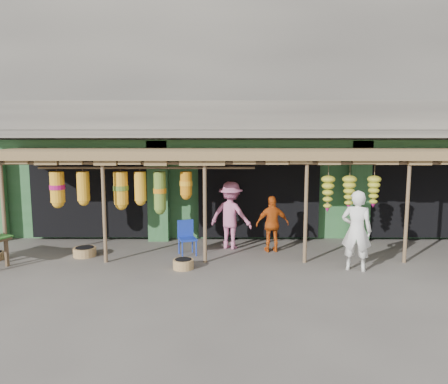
{
  "coord_description": "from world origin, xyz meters",
  "views": [
    {
      "loc": [
        -0.99,
        -10.83,
        3.25
      ],
      "look_at": [
        -1.03,
        1.0,
        1.62
      ],
      "focal_mm": 35.0,
      "sensor_mm": 36.0,
      "label": 1
    }
  ],
  "objects_px": {
    "person_shopper": "(231,215)",
    "blue_chair": "(187,235)",
    "person_vendor": "(272,224)",
    "person_front": "(356,231)"
  },
  "relations": [
    {
      "from": "person_vendor",
      "to": "person_shopper",
      "type": "distance_m",
      "value": 1.2
    },
    {
      "from": "blue_chair",
      "to": "person_vendor",
      "type": "height_order",
      "value": "person_vendor"
    },
    {
      "from": "blue_chair",
      "to": "person_front",
      "type": "xyz_separation_m",
      "value": [
        4.12,
        -1.34,
        0.44
      ]
    },
    {
      "from": "blue_chair",
      "to": "person_front",
      "type": "relative_size",
      "value": 0.48
    },
    {
      "from": "person_front",
      "to": "person_shopper",
      "type": "xyz_separation_m",
      "value": [
        -2.93,
        1.97,
        -0.01
      ]
    },
    {
      "from": "person_vendor",
      "to": "person_shopper",
      "type": "bearing_deg",
      "value": -23.31
    },
    {
      "from": "person_front",
      "to": "person_vendor",
      "type": "relative_size",
      "value": 1.24
    },
    {
      "from": "blue_chair",
      "to": "person_shopper",
      "type": "distance_m",
      "value": 1.41
    },
    {
      "from": "blue_chair",
      "to": "person_vendor",
      "type": "distance_m",
      "value": 2.35
    },
    {
      "from": "person_shopper",
      "to": "blue_chair",
      "type": "bearing_deg",
      "value": 51.4
    }
  ]
}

